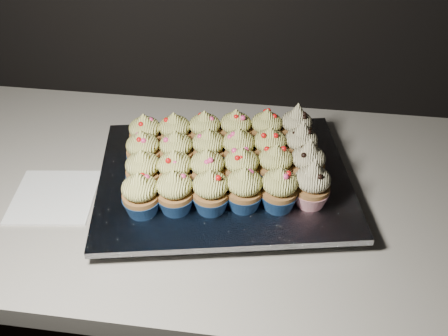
% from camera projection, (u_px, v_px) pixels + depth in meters
% --- Properties ---
extents(cabinet, '(2.40, 0.60, 0.86)m').
position_uv_depth(cabinet, '(159.00, 321.00, 1.26)').
color(cabinet, black).
rests_on(cabinet, ground).
extents(worktop, '(2.44, 0.64, 0.04)m').
position_uv_depth(worktop, '(140.00, 186.00, 0.98)').
color(worktop, beige).
rests_on(worktop, cabinet).
extents(napkin, '(0.17, 0.17, 0.00)m').
position_uv_depth(napkin, '(54.00, 197.00, 0.92)').
color(napkin, white).
rests_on(napkin, worktop).
extents(baking_tray, '(0.48, 0.40, 0.02)m').
position_uv_depth(baking_tray, '(224.00, 184.00, 0.93)').
color(baking_tray, black).
rests_on(baking_tray, worktop).
extents(foil_lining, '(0.52, 0.44, 0.01)m').
position_uv_depth(foil_lining, '(224.00, 177.00, 0.92)').
color(foil_lining, silver).
rests_on(foil_lining, baking_tray).
extents(cupcake_0, '(0.06, 0.06, 0.08)m').
position_uv_depth(cupcake_0, '(141.00, 195.00, 0.82)').
color(cupcake_0, navy).
rests_on(cupcake_0, foil_lining).
extents(cupcake_1, '(0.06, 0.06, 0.08)m').
position_uv_depth(cupcake_1, '(175.00, 192.00, 0.82)').
color(cupcake_1, navy).
rests_on(cupcake_1, foil_lining).
extents(cupcake_2, '(0.06, 0.06, 0.08)m').
position_uv_depth(cupcake_2, '(211.00, 192.00, 0.82)').
color(cupcake_2, navy).
rests_on(cupcake_2, foil_lining).
extents(cupcake_3, '(0.06, 0.06, 0.08)m').
position_uv_depth(cupcake_3, '(244.00, 189.00, 0.83)').
color(cupcake_3, navy).
rests_on(cupcake_3, foil_lining).
extents(cupcake_4, '(0.06, 0.06, 0.08)m').
position_uv_depth(cupcake_4, '(279.00, 189.00, 0.83)').
color(cupcake_4, navy).
rests_on(cupcake_4, foil_lining).
extents(cupcake_5, '(0.06, 0.06, 0.10)m').
position_uv_depth(cupcake_5, '(312.00, 185.00, 0.83)').
color(cupcake_5, '#A8172C').
rests_on(cupcake_5, foil_lining).
extents(cupcake_6, '(0.06, 0.06, 0.08)m').
position_uv_depth(cupcake_6, '(143.00, 171.00, 0.86)').
color(cupcake_6, navy).
rests_on(cupcake_6, foil_lining).
extents(cupcake_7, '(0.06, 0.06, 0.08)m').
position_uv_depth(cupcake_7, '(175.00, 171.00, 0.87)').
color(cupcake_7, navy).
rests_on(cupcake_7, foil_lining).
extents(cupcake_8, '(0.06, 0.06, 0.08)m').
position_uv_depth(cupcake_8, '(207.00, 170.00, 0.87)').
color(cupcake_8, navy).
rests_on(cupcake_8, foil_lining).
extents(cupcake_9, '(0.06, 0.06, 0.08)m').
position_uv_depth(cupcake_9, '(242.00, 168.00, 0.87)').
color(cupcake_9, navy).
rests_on(cupcake_9, foil_lining).
extents(cupcake_10, '(0.06, 0.06, 0.08)m').
position_uv_depth(cupcake_10, '(275.00, 166.00, 0.88)').
color(cupcake_10, navy).
rests_on(cupcake_10, foil_lining).
extents(cupcake_11, '(0.06, 0.06, 0.10)m').
position_uv_depth(cupcake_11, '(308.00, 164.00, 0.88)').
color(cupcake_11, '#A8172C').
rests_on(cupcake_11, foil_lining).
extents(cupcake_12, '(0.06, 0.06, 0.08)m').
position_uv_depth(cupcake_12, '(143.00, 151.00, 0.91)').
color(cupcake_12, navy).
rests_on(cupcake_12, foil_lining).
extents(cupcake_13, '(0.06, 0.06, 0.08)m').
position_uv_depth(cupcake_13, '(176.00, 151.00, 0.91)').
color(cupcake_13, navy).
rests_on(cupcake_13, foil_lining).
extents(cupcake_14, '(0.06, 0.06, 0.08)m').
position_uv_depth(cupcake_14, '(209.00, 149.00, 0.92)').
color(cupcake_14, navy).
rests_on(cupcake_14, foil_lining).
extents(cupcake_15, '(0.06, 0.06, 0.08)m').
position_uv_depth(cupcake_15, '(238.00, 149.00, 0.92)').
color(cupcake_15, navy).
rests_on(cupcake_15, foil_lining).
extents(cupcake_16, '(0.06, 0.06, 0.08)m').
position_uv_depth(cupcake_16, '(270.00, 148.00, 0.92)').
color(cupcake_16, navy).
rests_on(cupcake_16, foil_lining).
extents(cupcake_17, '(0.06, 0.06, 0.10)m').
position_uv_depth(cupcake_17, '(301.00, 145.00, 0.92)').
color(cupcake_17, '#A8172C').
rests_on(cupcake_17, foil_lining).
extents(cupcake_18, '(0.06, 0.06, 0.08)m').
position_uv_depth(cupcake_18, '(145.00, 135.00, 0.95)').
color(cupcake_18, navy).
rests_on(cupcake_18, foil_lining).
extents(cupcake_19, '(0.06, 0.06, 0.08)m').
position_uv_depth(cupcake_19, '(175.00, 133.00, 0.96)').
color(cupcake_19, navy).
rests_on(cupcake_19, foil_lining).
extents(cupcake_20, '(0.06, 0.06, 0.08)m').
position_uv_depth(cupcake_20, '(205.00, 131.00, 0.96)').
color(cupcake_20, navy).
rests_on(cupcake_20, foil_lining).
extents(cupcake_21, '(0.06, 0.06, 0.08)m').
position_uv_depth(cupcake_21, '(236.00, 130.00, 0.96)').
color(cupcake_21, navy).
rests_on(cupcake_21, foil_lining).
extents(cupcake_22, '(0.06, 0.06, 0.08)m').
position_uv_depth(cupcake_22, '(266.00, 130.00, 0.97)').
color(cupcake_22, navy).
rests_on(cupcake_22, foil_lining).
extents(cupcake_23, '(0.06, 0.06, 0.10)m').
position_uv_depth(cupcake_23, '(296.00, 127.00, 0.97)').
color(cupcake_23, '#A8172C').
rests_on(cupcake_23, foil_lining).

